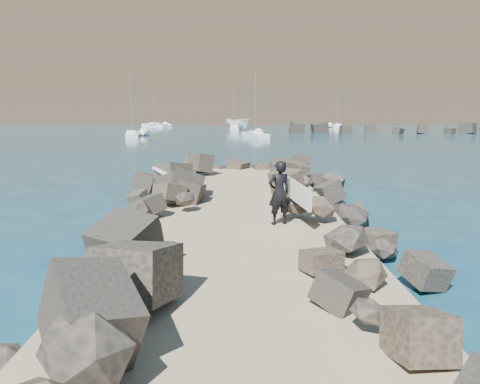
{
  "coord_description": "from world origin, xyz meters",
  "views": [
    {
      "loc": [
        -0.03,
        -12.82,
        3.79
      ],
      "look_at": [
        0.0,
        -1.0,
        1.5
      ],
      "focal_mm": 32.0,
      "sensor_mm": 36.0,
      "label": 1
    }
  ],
  "objects_px": {
    "boat_imported": "(238,124)",
    "sailboat_a": "(133,135)",
    "surfer_with_board": "(281,193)",
    "surfboard_resting": "(173,179)"
  },
  "relations": [
    {
      "from": "boat_imported",
      "to": "sailboat_a",
      "type": "height_order",
      "value": "sailboat_a"
    },
    {
      "from": "boat_imported",
      "to": "sailboat_a",
      "type": "xyz_separation_m",
      "value": [
        -14.35,
        -21.8,
        -0.77
      ]
    },
    {
      "from": "surfer_with_board",
      "to": "sailboat_a",
      "type": "height_order",
      "value": "sailboat_a"
    },
    {
      "from": "surfboard_resting",
      "to": "surfer_with_board",
      "type": "distance_m",
      "value": 6.58
    },
    {
      "from": "surfer_with_board",
      "to": "sailboat_a",
      "type": "xyz_separation_m",
      "value": [
        -15.73,
        47.24,
        -1.16
      ]
    },
    {
      "from": "surfboard_resting",
      "to": "boat_imported",
      "type": "distance_m",
      "value": 63.78
    },
    {
      "from": "surfer_with_board",
      "to": "sailboat_a",
      "type": "distance_m",
      "value": 49.8
    },
    {
      "from": "boat_imported",
      "to": "surfer_with_board",
      "type": "height_order",
      "value": "surfer_with_board"
    },
    {
      "from": "surfer_with_board",
      "to": "surfboard_resting",
      "type": "bearing_deg",
      "value": 125.96
    },
    {
      "from": "boat_imported",
      "to": "sailboat_a",
      "type": "distance_m",
      "value": 26.11
    }
  ]
}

